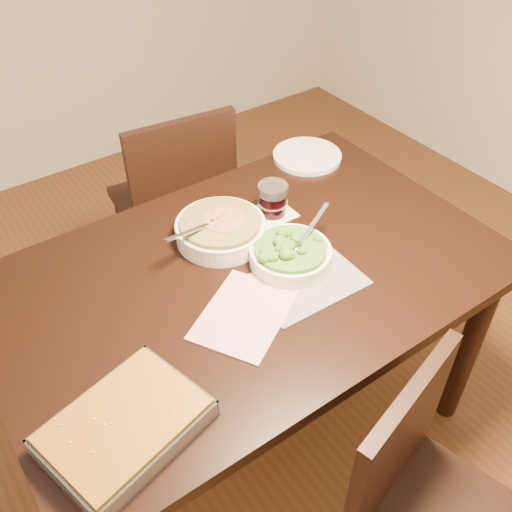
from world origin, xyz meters
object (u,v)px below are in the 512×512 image
broccoli_bowl (290,254)px  stew_bowl (221,229)px  table (249,295)px  wine_tumbler (273,199)px  baking_dish (125,427)px  chair_far (177,198)px  dinner_plate (307,156)px  chair_near (425,502)px

broccoli_bowl → stew_bowl: bearing=116.6°
stew_bowl → table: bearing=-94.2°
broccoli_bowl → wine_tumbler: 0.23m
broccoli_bowl → table: bearing=160.4°
baking_dish → chair_far: size_ratio=0.41×
baking_dish → chair_far: (0.66, 1.01, -0.28)m
baking_dish → chair_far: bearing=42.5°
table → dinner_plate: 0.62m
table → broccoli_bowl: broccoli_bowl is taller
stew_bowl → chair_near: bearing=-87.4°
dinner_plate → chair_far: bearing=131.5°
broccoli_bowl → chair_far: size_ratio=0.29×
wine_tumbler → chair_far: bearing=94.4°
table → chair_near: 0.69m
broccoli_bowl → baking_dish: (-0.61, -0.23, -0.00)m
wine_tumbler → dinner_plate: (0.29, 0.19, -0.05)m
baking_dish → wine_tumbler: 0.83m
dinner_plate → table: bearing=-144.2°
broccoli_bowl → baking_dish: bearing=-159.6°
table → dinner_plate: size_ratio=5.84×
broccoli_bowl → dinner_plate: size_ratio=1.06×
stew_bowl → chair_far: (0.15, 0.58, -0.29)m
stew_bowl → broccoli_bowl: 0.22m
baking_dish → broccoli_bowl: bearing=6.2°
chair_far → stew_bowl: bearing=81.9°
baking_dish → chair_far: 1.24m
baking_dish → chair_far: chair_far is taller
stew_bowl → wine_tumbler: bearing=3.2°
baking_dish → dinner_plate: (1.00, 0.63, -0.02)m
stew_bowl → broccoli_bowl: bearing=-63.4°
table → chair_near: chair_near is taller
table → broccoli_bowl: bearing=-19.6°
broccoli_bowl → dinner_plate: broccoli_bowl is taller
baking_dish → chair_near: (0.54, -0.40, -0.31)m
broccoli_bowl → wine_tumbler: size_ratio=2.52×
broccoli_bowl → wine_tumbler: bearing=65.6°
chair_far → chair_near: bearing=91.9°
stew_bowl → chair_far: size_ratio=0.33×
table → broccoli_bowl: (0.11, -0.04, 0.13)m
dinner_plate → chair_far: size_ratio=0.27×
chair_far → table: bearing=84.1°
baking_dish → table: bearing=14.0°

